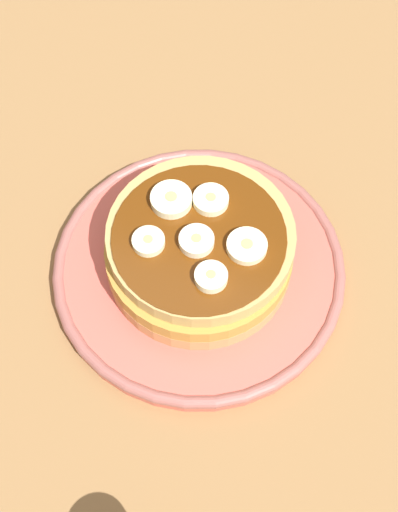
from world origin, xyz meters
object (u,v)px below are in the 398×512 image
at_px(banana_slice_4, 212,201).
at_px(banana_slice_5, 246,249).
at_px(banana_slice_2, 148,242).
at_px(pancake_stack, 200,249).
at_px(banana_slice_0, 193,240).
at_px(plate, 199,268).
at_px(banana_slice_1, 211,277).
at_px(banana_slice_3, 171,200).

xyz_separation_m(banana_slice_4, banana_slice_5, (0.04, -0.04, -0.00)).
bearing_deg(banana_slice_2, pancake_stack, 29.63).
bearing_deg(banana_slice_4, banana_slice_0, -95.39).
height_order(plate, banana_slice_4, banana_slice_4).
height_order(banana_slice_1, banana_slice_4, same).
relative_size(banana_slice_0, banana_slice_2, 1.08).
height_order(pancake_stack, banana_slice_5, banana_slice_5).
relative_size(banana_slice_3, banana_slice_4, 1.17).
relative_size(pancake_stack, banana_slice_4, 5.52).
bearing_deg(plate, pancake_stack, 93.97).
bearing_deg(banana_slice_2, plate, 26.33).
xyz_separation_m(banana_slice_1, banana_slice_3, (-0.05, 0.06, 0.00)).
xyz_separation_m(pancake_stack, banana_slice_0, (-0.00, -0.01, 0.03)).
xyz_separation_m(banana_slice_0, banana_slice_1, (0.02, -0.03, 0.00)).
bearing_deg(banana_slice_1, pancake_stack, 118.31).
height_order(plate, banana_slice_3, banana_slice_3).
relative_size(banana_slice_1, banana_slice_2, 0.99).
bearing_deg(banana_slice_1, banana_slice_0, 128.91).
height_order(pancake_stack, banana_slice_4, banana_slice_4).
distance_m(banana_slice_0, banana_slice_1, 0.04).
bearing_deg(banana_slice_0, banana_slice_1, -51.09).
height_order(pancake_stack, banana_slice_3, banana_slice_3).
bearing_deg(banana_slice_3, pancake_stack, -35.62).
xyz_separation_m(pancake_stack, banana_slice_3, (-0.03, 0.02, 0.03)).
relative_size(banana_slice_0, banana_slice_3, 0.82).
bearing_deg(banana_slice_5, banana_slice_3, 158.82).
xyz_separation_m(plate, pancake_stack, (-0.00, 0.00, 0.03)).
relative_size(pancake_stack, banana_slice_1, 6.28).
relative_size(pancake_stack, banana_slice_0, 5.75).
bearing_deg(pancake_stack, banana_slice_0, -103.52).
bearing_deg(banana_slice_0, banana_slice_4, 84.61).
bearing_deg(banana_slice_1, banana_slice_3, 130.58).
bearing_deg(plate, banana_slice_0, -109.54).
bearing_deg(banana_slice_3, banana_slice_0, -48.01).
bearing_deg(banana_slice_1, banana_slice_5, 58.92).
distance_m(plate, banana_slice_2, 0.07).
distance_m(plate, pancake_stack, 0.03).
distance_m(plate, banana_slice_5, 0.07).
height_order(plate, banana_slice_5, banana_slice_5).
height_order(pancake_stack, banana_slice_2, banana_slice_2).
xyz_separation_m(pancake_stack, banana_slice_2, (-0.04, -0.02, 0.03)).
height_order(banana_slice_3, banana_slice_5, banana_slice_3).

